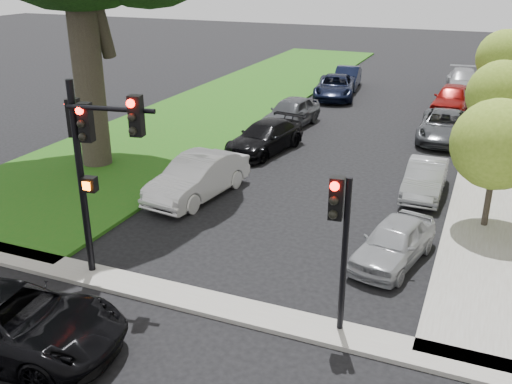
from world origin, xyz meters
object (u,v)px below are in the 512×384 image
at_px(small_tree_a, 497,145).
at_px(car_parked_2, 444,126).
at_px(car_parked_8, 335,87).
at_px(car_parked_0, 394,242).
at_px(car_parked_5, 198,177).
at_px(car_parked_9, 347,78).
at_px(car_parked_3, 452,98).
at_px(traffic_signal_main, 92,147).
at_px(car_parked_6, 265,137).
at_px(car_parked_4, 463,81).
at_px(car_parked_7, 291,113).
at_px(car_parked_1, 425,179).
at_px(car_cross_near, 7,321).
at_px(small_tree_b, 501,95).
at_px(small_tree_c, 505,58).
at_px(traffic_signal_secondary, 340,227).

bearing_deg(small_tree_a, car_parked_2, 103.07).
bearing_deg(car_parked_8, car_parked_0, -80.19).
xyz_separation_m(car_parked_5, car_parked_9, (0.21, 21.31, -0.05)).
distance_m(car_parked_2, car_parked_5, 13.47).
bearing_deg(car_parked_0, car_parked_3, 102.25).
relative_size(traffic_signal_main, car_parked_3, 1.17).
bearing_deg(car_parked_6, car_parked_4, 77.46).
bearing_deg(small_tree_a, car_parked_8, 119.83).
height_order(car_parked_2, car_parked_7, car_parked_7).
xyz_separation_m(car_parked_1, car_parked_2, (-0.08, 7.65, 0.06)).
bearing_deg(car_cross_near, car_parked_5, -5.21).
distance_m(small_tree_b, car_parked_5, 13.37).
xyz_separation_m(car_parked_2, car_parked_9, (-7.40, 10.19, 0.03)).
bearing_deg(car_parked_8, car_parked_4, 25.04).
xyz_separation_m(car_cross_near, car_parked_9, (-0.14, 30.89, -0.02)).
xyz_separation_m(car_parked_1, car_parked_8, (-7.44, 14.61, 0.09)).
distance_m(small_tree_c, car_parked_7, 12.78).
relative_size(car_parked_0, car_parked_6, 0.79).
height_order(car_parked_4, car_parked_5, car_parked_5).
bearing_deg(traffic_signal_secondary, car_parked_6, 118.60).
xyz_separation_m(car_parked_7, car_parked_8, (0.31, 7.61, -0.05)).
distance_m(small_tree_b, car_parked_6, 10.26).
distance_m(car_parked_7, car_parked_9, 10.84).
distance_m(traffic_signal_main, car_parked_3, 24.47).
xyz_separation_m(small_tree_c, car_parked_8, (-9.65, -0.04, -2.39)).
xyz_separation_m(traffic_signal_main, car_parked_5, (-0.32, 6.07, -2.97)).
bearing_deg(car_parked_4, car_parked_0, -96.76).
relative_size(car_parked_5, car_parked_6, 1.00).
relative_size(small_tree_a, car_parked_5, 0.91).
relative_size(car_parked_4, car_parked_6, 1.06).
relative_size(car_parked_1, car_parked_7, 0.85).
bearing_deg(small_tree_c, traffic_signal_main, -111.59).
relative_size(small_tree_c, car_parked_7, 1.03).
bearing_deg(small_tree_c, traffic_signal_secondary, -97.13).
height_order(traffic_signal_main, car_parked_5, traffic_signal_main).
xyz_separation_m(traffic_signal_main, car_parked_9, (-0.11, 27.38, -3.02)).
distance_m(traffic_signal_main, car_parked_5, 6.77).
relative_size(car_parked_5, car_parked_9, 1.07).
relative_size(car_parked_1, car_parked_3, 0.83).
relative_size(traffic_signal_secondary, car_parked_7, 0.85).
height_order(car_parked_7, car_parked_9, car_parked_7).
bearing_deg(traffic_signal_secondary, car_parked_9, 103.64).
distance_m(car_parked_3, car_parked_4, 6.09).
bearing_deg(car_parked_0, small_tree_c, 95.35).
xyz_separation_m(car_parked_6, car_parked_7, (-0.32, 4.46, 0.09)).
xyz_separation_m(traffic_signal_secondary, car_parked_8, (-6.62, 24.19, -1.99)).
bearing_deg(car_parked_8, traffic_signal_main, -99.76).
relative_size(car_parked_2, car_parked_7, 1.10).
xyz_separation_m(car_parked_1, car_parked_6, (-7.43, 2.54, 0.05)).
bearing_deg(traffic_signal_secondary, car_parked_7, 112.67).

